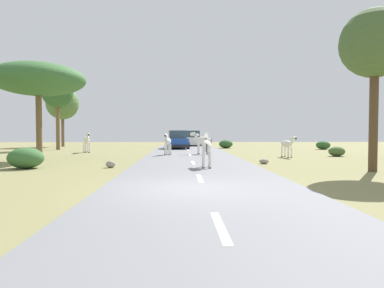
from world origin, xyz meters
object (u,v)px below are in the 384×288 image
at_px(zebra_3, 87,140).
at_px(tree_2, 38,80).
at_px(tree_3, 57,93).
at_px(rock_2, 264,161).
at_px(bush_0, 226,144).
at_px(zebra_0, 168,142).
at_px(zebra_1, 288,144).
at_px(bush_1, 323,145).
at_px(car_0, 192,139).
at_px(bush_3, 337,151).
at_px(bush_2, 26,158).
at_px(zebra_2, 206,146).
at_px(rock_0, 111,164).
at_px(tree_6, 375,45).
at_px(zebra_4, 202,141).
at_px(car_1, 177,140).
at_px(tree_5, 62,104).

distance_m(zebra_3, tree_2, 8.02).
bearing_deg(tree_3, rock_2, -42.54).
xyz_separation_m(zebra_3, bush_0, (12.09, 6.88, -0.57)).
distance_m(zebra_0, rock_2, 8.26).
xyz_separation_m(zebra_1, bush_1, (6.51, 9.75, -0.45)).
xyz_separation_m(zebra_1, car_0, (-5.61, 17.62, -0.00)).
bearing_deg(tree_3, bush_3, -22.55).
bearing_deg(tree_3, car_0, 31.31).
height_order(tree_3, bush_2, tree_3).
relative_size(zebra_2, bush_2, 1.08).
relative_size(tree_2, bush_3, 5.17).
bearing_deg(rock_0, zebra_2, -6.45).
bearing_deg(zebra_2, tree_6, -9.02).
relative_size(zebra_3, tree_6, 0.24).
xyz_separation_m(zebra_4, tree_6, (6.47, -10.55, 4.24)).
bearing_deg(car_1, zebra_3, 33.18).
bearing_deg(zebra_3, bush_1, 165.97).
relative_size(car_0, car_1, 0.97).
height_order(car_0, bush_2, car_0).
bearing_deg(tree_5, rock_0, -66.49).
distance_m(bush_0, bush_3, 13.03).
relative_size(zebra_2, tree_6, 0.25).
height_order(car_1, bush_0, car_1).
bearing_deg(car_1, tree_3, 1.42).
relative_size(bush_0, bush_2, 0.87).
height_order(zebra_1, zebra_4, zebra_4).
relative_size(car_0, bush_0, 3.13).
bearing_deg(car_1, bush_2, 64.24).
xyz_separation_m(zebra_3, tree_6, (15.52, -13.49, 4.28)).
distance_m(zebra_0, car_1, 9.16).
xyz_separation_m(zebra_3, tree_2, (-0.85, -7.04, 3.73)).
distance_m(zebra_3, bush_1, 21.40).
bearing_deg(rock_0, rock_2, 11.96).
xyz_separation_m(car_1, tree_6, (8.31, -19.03, 4.42)).
relative_size(zebra_1, tree_5, 0.22).
relative_size(bush_1, bush_3, 1.20).
distance_m(car_1, tree_2, 15.44).
distance_m(zebra_3, tree_3, 7.21).
relative_size(zebra_0, tree_3, 0.25).
bearing_deg(bush_3, bush_1, 72.22).
height_order(tree_3, rock_0, tree_3).
height_order(zebra_2, bush_0, zebra_2).
xyz_separation_m(zebra_0, car_0, (2.26, 15.71, -0.13)).
bearing_deg(zebra_1, bush_0, -100.84).
height_order(zebra_4, bush_1, zebra_4).
distance_m(zebra_4, rock_2, 7.57).
relative_size(car_0, tree_6, 0.64).
relative_size(zebra_0, rock_0, 3.65).
height_order(zebra_3, tree_3, tree_3).
distance_m(zebra_1, zebra_3, 15.47).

